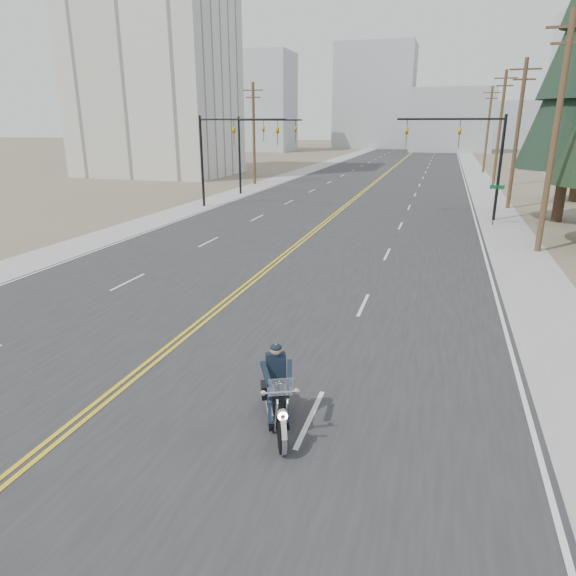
% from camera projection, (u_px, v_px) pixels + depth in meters
% --- Properties ---
extents(road, '(20.00, 200.00, 0.01)m').
position_uv_depth(road, '(390.00, 170.00, 73.25)').
color(road, '#303033').
rests_on(road, ground).
extents(sidewalk_left, '(3.00, 200.00, 0.01)m').
position_uv_depth(sidewalk_left, '(312.00, 168.00, 76.38)').
color(sidewalk_left, '#A5A5A0').
rests_on(sidewalk_left, ground).
extents(sidewalk_right, '(3.00, 200.00, 0.01)m').
position_uv_depth(sidewalk_right, '(475.00, 172.00, 70.11)').
color(sidewalk_right, '#A5A5A0').
rests_on(sidewalk_right, ground).
extents(traffic_mast_left, '(7.10, 0.26, 7.00)m').
position_uv_depth(traffic_mast_left, '(225.00, 143.00, 39.53)').
color(traffic_mast_left, black).
rests_on(traffic_mast_left, ground).
extents(traffic_mast_right, '(7.10, 0.26, 7.00)m').
position_uv_depth(traffic_mast_right, '(470.00, 146.00, 34.64)').
color(traffic_mast_right, black).
rests_on(traffic_mast_right, ground).
extents(traffic_mast_far, '(6.10, 0.26, 7.00)m').
position_uv_depth(traffic_mast_far, '(256.00, 141.00, 46.93)').
color(traffic_mast_far, black).
rests_on(traffic_mast_far, ground).
extents(street_sign, '(0.90, 0.06, 2.62)m').
position_uv_depth(street_sign, '(496.00, 198.00, 33.28)').
color(street_sign, black).
rests_on(street_sign, ground).
extents(utility_pole_b, '(2.20, 0.30, 11.50)m').
position_uv_depth(utility_pole_b, '(555.00, 133.00, 25.15)').
color(utility_pole_b, brown).
rests_on(utility_pole_b, ground).
extents(utility_pole_c, '(2.20, 0.30, 11.00)m').
position_uv_depth(utility_pole_c, '(517.00, 133.00, 38.90)').
color(utility_pole_c, brown).
rests_on(utility_pole_c, ground).
extents(utility_pole_d, '(2.20, 0.30, 11.50)m').
position_uv_depth(utility_pole_d, '(500.00, 128.00, 52.50)').
color(utility_pole_d, brown).
rests_on(utility_pole_d, ground).
extents(utility_pole_e, '(2.20, 0.30, 11.00)m').
position_uv_depth(utility_pole_e, '(488.00, 129.00, 68.08)').
color(utility_pole_e, brown).
rests_on(utility_pole_e, ground).
extents(utility_pole_left, '(2.20, 0.30, 10.50)m').
position_uv_depth(utility_pole_left, '(254.00, 132.00, 54.91)').
color(utility_pole_left, brown).
rests_on(utility_pole_left, ground).
extents(apartment_block, '(18.00, 14.00, 30.00)m').
position_uv_depth(apartment_block, '(153.00, 49.00, 62.60)').
color(apartment_block, silver).
rests_on(apartment_block, ground).
extents(haze_bldg_a, '(14.00, 12.00, 22.00)m').
position_uv_depth(haze_bldg_a, '(262.00, 103.00, 120.44)').
color(haze_bldg_a, '#B7BCC6').
rests_on(haze_bldg_a, ground).
extents(haze_bldg_b, '(18.00, 14.00, 14.00)m').
position_uv_depth(haze_bldg_b, '(451.00, 120.00, 119.07)').
color(haze_bldg_b, '#ADB2B7').
rests_on(haze_bldg_b, ground).
extents(haze_bldg_d, '(20.00, 15.00, 26.00)m').
position_uv_depth(haze_bldg_d, '(375.00, 97.00, 136.36)').
color(haze_bldg_d, '#ADB2B7').
rests_on(haze_bldg_d, ground).
extents(haze_bldg_e, '(14.00, 14.00, 12.00)m').
position_uv_depth(haze_bldg_e, '(517.00, 125.00, 137.55)').
color(haze_bldg_e, '#B7BCC6').
rests_on(haze_bldg_e, ground).
extents(haze_bldg_f, '(12.00, 12.00, 16.00)m').
position_uv_depth(haze_bldg_f, '(229.00, 117.00, 139.13)').
color(haze_bldg_f, '#ADB2B7').
rests_on(haze_bldg_f, ground).
extents(motorcyclist, '(1.91, 2.62, 1.88)m').
position_uv_depth(motorcyclist, '(278.00, 390.00, 11.10)').
color(motorcyclist, black).
rests_on(motorcyclist, ground).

